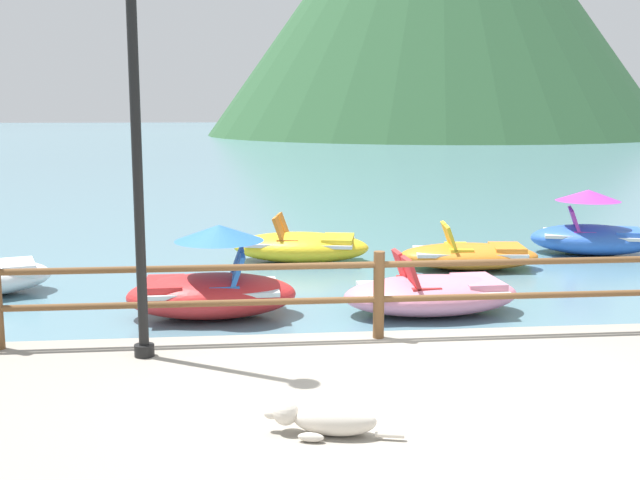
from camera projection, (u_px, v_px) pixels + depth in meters
ground_plane at (264, 156)px, 46.39m from camera, size 200.00×200.00×0.00m
dock_railing at (379, 286)px, 8.51m from camera, size 23.92×0.12×0.95m
lamp_post at (134, 83)px, 7.52m from camera, size 0.28×0.28×4.51m
dog_resting at (326, 419)px, 6.05m from camera, size 1.05×0.45×0.26m
pedal_boat_0 at (212, 286)px, 10.93m from camera, size 2.35×1.34×1.28m
pedal_boat_1 at (470, 255)px, 14.20m from camera, size 2.59×1.43×0.81m
pedal_boat_4 at (432, 294)px, 11.11m from camera, size 2.55×1.42×0.87m
pedal_boat_5 at (302, 246)px, 14.84m from camera, size 2.74×1.77×0.88m
pedal_boat_7 at (592, 232)px, 15.57m from camera, size 2.64×2.01×1.27m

